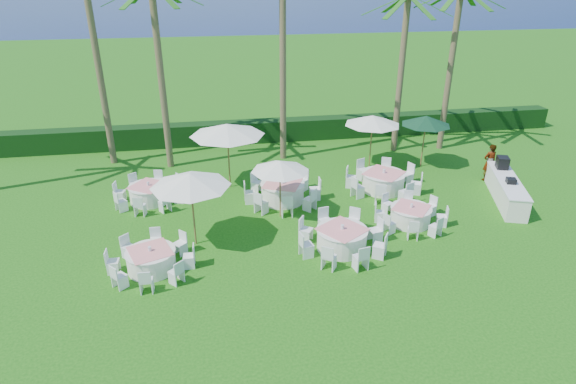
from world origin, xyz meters
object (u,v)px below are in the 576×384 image
object	(u,v)px
banquet_table_d	(149,193)
banquet_table_f	(383,181)
banquet_table_e	(283,192)
umbrella_b	(280,166)
umbrella_a	(190,180)
banquet_table_a	(151,260)
banquet_table_b	(342,238)
staff_person	(489,162)
umbrella_d	(373,120)
umbrella_green	(426,120)
banquet_table_c	(410,215)
buffet_table	(506,188)
umbrella_c	(227,130)

from	to	relation	value
banquet_table_d	banquet_table_f	size ratio (longest dim) A/B	0.91
banquet_table_e	umbrella_b	bearing A→B (deg)	-102.63
umbrella_a	banquet_table_d	bearing A→B (deg)	116.84
banquet_table_a	banquet_table_b	world-z (taller)	banquet_table_b
staff_person	banquet_table_f	bearing A→B (deg)	-3.32
banquet_table_d	umbrella_d	world-z (taller)	umbrella_d
banquet_table_d	staff_person	xyz separation A→B (m)	(15.45, -0.30, 0.50)
umbrella_a	umbrella_green	distance (m)	12.55
banquet_table_c	banquet_table_e	xyz separation A→B (m)	(-4.60, 2.83, 0.07)
banquet_table_c	staff_person	xyz separation A→B (m)	(5.24, 3.42, 0.52)
umbrella_a	banquet_table_a	bearing A→B (deg)	-134.69
umbrella_green	buffet_table	world-z (taller)	umbrella_green
umbrella_a	staff_person	xyz separation A→B (m)	(13.50, 3.56, -1.63)
banquet_table_c	umbrella_c	xyz separation A→B (m)	(-6.73, 4.69, 2.35)
umbrella_c	buffet_table	distance (m)	12.26
umbrella_c	banquet_table_b	bearing A→B (deg)	-59.28
banquet_table_e	umbrella_a	world-z (taller)	umbrella_a
umbrella_d	umbrella_green	world-z (taller)	umbrella_d
umbrella_green	banquet_table_b	bearing A→B (deg)	-131.01
banquet_table_b	umbrella_a	distance (m)	5.66
banquet_table_b	umbrella_c	xyz separation A→B (m)	(-3.59, 6.05, 2.30)
umbrella_a	buffet_table	distance (m)	13.34
banquet_table_d	banquet_table_e	distance (m)	5.68
banquet_table_a	banquet_table_e	world-z (taller)	banquet_table_e
banquet_table_b	banquet_table_f	xyz separation A→B (m)	(3.16, 4.52, 0.02)
banquet_table_e	umbrella_d	size ratio (longest dim) A/B	1.20
banquet_table_b	umbrella_b	distance (m)	3.75
banquet_table_b	umbrella_b	world-z (taller)	umbrella_b
banquet_table_b	banquet_table_e	size ratio (longest dim) A/B	0.97
umbrella_b	umbrella_green	world-z (taller)	umbrella_green
umbrella_green	umbrella_c	bearing A→B (deg)	-174.65
banquet_table_b	banquet_table_c	size ratio (longest dim) A/B	1.16
banquet_table_f	umbrella_d	bearing A→B (deg)	83.62
banquet_table_f	umbrella_c	world-z (taller)	umbrella_c
banquet_table_a	umbrella_c	xyz separation A→B (m)	(2.95, 6.27, 2.34)
umbrella_c	umbrella_green	world-z (taller)	umbrella_c
umbrella_d	buffet_table	distance (m)	6.77
umbrella_a	buffet_table	size ratio (longest dim) A/B	0.65
banquet_table_a	banquet_table_d	size ratio (longest dim) A/B	0.96
umbrella_d	umbrella_green	size ratio (longest dim) A/B	1.05
staff_person	banquet_table_e	bearing A→B (deg)	-2.77
banquet_table_b	umbrella_d	bearing A→B (deg)	64.78
umbrella_d	umbrella_a	bearing A→B (deg)	-144.34
banquet_table_b	umbrella_a	world-z (taller)	umbrella_a
banquet_table_d	buffet_table	world-z (taller)	buffet_table
banquet_table_c	umbrella_b	xyz separation A→B (m)	(-4.91, 1.44, 1.82)
banquet_table_a	banquet_table_b	xyz separation A→B (m)	(6.54, 0.22, 0.04)
banquet_table_e	banquet_table_c	bearing A→B (deg)	-31.62
umbrella_d	staff_person	world-z (taller)	umbrella_d
banquet_table_f	umbrella_a	bearing A→B (deg)	-158.27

